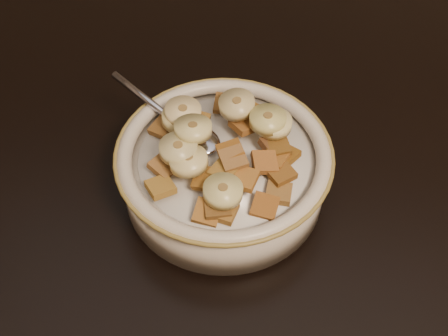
# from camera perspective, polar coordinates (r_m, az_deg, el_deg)

# --- Properties ---
(table) EXTENTS (1.40, 0.90, 0.04)m
(table) POSITION_cam_1_polar(r_m,az_deg,el_deg) (0.56, -7.28, 0.70)
(table) COLOR black
(table) RESTS_ON floor
(cereal_bowl) EXTENTS (0.18, 0.18, 0.04)m
(cereal_bowl) POSITION_cam_1_polar(r_m,az_deg,el_deg) (0.49, 0.00, -0.66)
(cereal_bowl) COLOR #B6A391
(cereal_bowl) RESTS_ON table
(milk) EXTENTS (0.15, 0.15, 0.00)m
(milk) POSITION_cam_1_polar(r_m,az_deg,el_deg) (0.47, 0.00, 0.94)
(milk) COLOR silver
(milk) RESTS_ON cereal_bowl
(spoon) EXTENTS (0.05, 0.05, 0.01)m
(spoon) POSITION_cam_1_polar(r_m,az_deg,el_deg) (0.48, -2.60, 2.88)
(spoon) COLOR #A6AAC2
(spoon) RESTS_ON cereal_bowl
(cereal_square_0) EXTENTS (0.03, 0.03, 0.01)m
(cereal_square_0) POSITION_cam_1_polar(r_m,az_deg,el_deg) (0.47, 5.11, 2.29)
(cereal_square_0) COLOR brown
(cereal_square_0) RESTS_ON milk
(cereal_square_1) EXTENTS (0.03, 0.03, 0.01)m
(cereal_square_1) POSITION_cam_1_polar(r_m,az_deg,el_deg) (0.46, -6.12, 0.23)
(cereal_square_1) COLOR brown
(cereal_square_1) RESTS_ON milk
(cereal_square_2) EXTENTS (0.03, 0.03, 0.01)m
(cereal_square_2) POSITION_cam_1_polar(r_m,az_deg,el_deg) (0.45, 0.01, -0.32)
(cereal_square_2) COLOR olive
(cereal_square_2) RESTS_ON milk
(cereal_square_3) EXTENTS (0.02, 0.02, 0.01)m
(cereal_square_3) POSITION_cam_1_polar(r_m,az_deg,el_deg) (0.48, -2.80, 4.72)
(cereal_square_3) COLOR brown
(cereal_square_3) RESTS_ON milk
(cereal_square_4) EXTENTS (0.03, 0.03, 0.01)m
(cereal_square_4) POSITION_cam_1_polar(r_m,az_deg,el_deg) (0.45, -6.46, -1.93)
(cereal_square_4) COLOR olive
(cereal_square_4) RESTS_ON milk
(cereal_square_5) EXTENTS (0.03, 0.03, 0.01)m
(cereal_square_5) POSITION_cam_1_polar(r_m,az_deg,el_deg) (0.45, 0.66, 1.69)
(cereal_square_5) COLOR brown
(cereal_square_5) RESTS_ON milk
(cereal_square_6) EXTENTS (0.02, 0.02, 0.01)m
(cereal_square_6) POSITION_cam_1_polar(r_m,az_deg,el_deg) (0.45, -1.81, -1.11)
(cereal_square_6) COLOR #905D1C
(cereal_square_6) RESTS_ON milk
(cereal_square_7) EXTENTS (0.02, 0.02, 0.01)m
(cereal_square_7) POSITION_cam_1_polar(r_m,az_deg,el_deg) (0.43, -1.73, -4.53)
(cereal_square_7) COLOR #93571C
(cereal_square_7) RESTS_ON milk
(cereal_square_8) EXTENTS (0.03, 0.03, 0.01)m
(cereal_square_8) POSITION_cam_1_polar(r_m,az_deg,el_deg) (0.45, 5.78, -0.50)
(cereal_square_8) COLOR brown
(cereal_square_8) RESTS_ON milk
(cereal_square_9) EXTENTS (0.02, 0.02, 0.01)m
(cereal_square_9) POSITION_cam_1_polar(r_m,az_deg,el_deg) (0.44, 4.17, -3.92)
(cereal_square_9) COLOR #92501C
(cereal_square_9) RESTS_ON milk
(cereal_square_10) EXTENTS (0.03, 0.03, 0.01)m
(cereal_square_10) POSITION_cam_1_polar(r_m,az_deg,el_deg) (0.49, -6.19, 4.11)
(cereal_square_10) COLOR brown
(cereal_square_10) RESTS_ON milk
(cereal_square_11) EXTENTS (0.03, 0.03, 0.01)m
(cereal_square_11) POSITION_cam_1_polar(r_m,az_deg,el_deg) (0.47, 5.41, 2.21)
(cereal_square_11) COLOR brown
(cereal_square_11) RESTS_ON milk
(cereal_square_12) EXTENTS (0.03, 0.03, 0.01)m
(cereal_square_12) POSITION_cam_1_polar(r_m,az_deg,el_deg) (0.48, -3.27, 3.74)
(cereal_square_12) COLOR brown
(cereal_square_12) RESTS_ON milk
(cereal_square_13) EXTENTS (0.02, 0.02, 0.01)m
(cereal_square_13) POSITION_cam_1_polar(r_m,az_deg,el_deg) (0.44, 2.04, -1.08)
(cereal_square_13) COLOR #92551F
(cereal_square_13) RESTS_ON milk
(cereal_square_14) EXTENTS (0.02, 0.02, 0.01)m
(cereal_square_14) POSITION_cam_1_polar(r_m,az_deg,el_deg) (0.44, -0.06, -4.36)
(cereal_square_14) COLOR olive
(cereal_square_14) RESTS_ON milk
(cereal_square_15) EXTENTS (0.03, 0.03, 0.01)m
(cereal_square_15) POSITION_cam_1_polar(r_m,az_deg,el_deg) (0.48, 2.07, 4.37)
(cereal_square_15) COLOR brown
(cereal_square_15) RESTS_ON milk
(cereal_square_16) EXTENTS (0.03, 0.03, 0.01)m
(cereal_square_16) POSITION_cam_1_polar(r_m,az_deg,el_deg) (0.47, 6.20, 1.36)
(cereal_square_16) COLOR brown
(cereal_square_16) RESTS_ON milk
(cereal_square_17) EXTENTS (0.02, 0.02, 0.01)m
(cereal_square_17) POSITION_cam_1_polar(r_m,az_deg,el_deg) (0.51, 0.15, 6.53)
(cereal_square_17) COLOR brown
(cereal_square_17) RESTS_ON milk
(cereal_square_18) EXTENTS (0.03, 0.03, 0.01)m
(cereal_square_18) POSITION_cam_1_polar(r_m,az_deg,el_deg) (0.46, 5.17, 0.90)
(cereal_square_18) COLOR #9C611D
(cereal_square_18) RESTS_ON milk
(cereal_square_19) EXTENTS (0.03, 0.02, 0.01)m
(cereal_square_19) POSITION_cam_1_polar(r_m,az_deg,el_deg) (0.48, -3.81, 3.62)
(cereal_square_19) COLOR #934D18
(cereal_square_19) RESTS_ON milk
(cereal_square_20) EXTENTS (0.03, 0.03, 0.01)m
(cereal_square_20) POSITION_cam_1_polar(r_m,az_deg,el_deg) (0.51, 0.88, 6.66)
(cereal_square_20) COLOR brown
(cereal_square_20) RESTS_ON milk
(cereal_square_21) EXTENTS (0.02, 0.02, 0.01)m
(cereal_square_21) POSITION_cam_1_polar(r_m,az_deg,el_deg) (0.45, 5.58, -2.54)
(cereal_square_21) COLOR olive
(cereal_square_21) RESTS_ON milk
(cereal_square_22) EXTENTS (0.03, 0.03, 0.01)m
(cereal_square_22) POSITION_cam_1_polar(r_m,az_deg,el_deg) (0.46, 4.15, 0.58)
(cereal_square_22) COLOR #9A511C
(cereal_square_22) RESTS_ON milk
(cereal_square_23) EXTENTS (0.03, 0.03, 0.01)m
(cereal_square_23) POSITION_cam_1_polar(r_m,az_deg,el_deg) (0.45, 0.95, 0.96)
(cereal_square_23) COLOR brown
(cereal_square_23) RESTS_ON milk
(cereal_square_24) EXTENTS (0.02, 0.02, 0.01)m
(cereal_square_24) POSITION_cam_1_polar(r_m,az_deg,el_deg) (0.43, -0.68, -3.96)
(cereal_square_24) COLOR brown
(cereal_square_24) RESTS_ON milk
(cereal_square_25) EXTENTS (0.03, 0.03, 0.01)m
(cereal_square_25) POSITION_cam_1_polar(r_m,az_deg,el_deg) (0.50, 2.86, 5.67)
(cereal_square_25) COLOR brown
(cereal_square_25) RESTS_ON milk
(banana_slice_0) EXTENTS (0.04, 0.04, 0.01)m
(banana_slice_0) POSITION_cam_1_polar(r_m,az_deg,el_deg) (0.48, -4.51, 5.06)
(banana_slice_0) COLOR #D2C271
(banana_slice_0) RESTS_ON milk
(banana_slice_1) EXTENTS (0.03, 0.03, 0.01)m
(banana_slice_1) POSITION_cam_1_polar(r_m,az_deg,el_deg) (0.47, 5.06, 4.56)
(banana_slice_1) COLOR beige
(banana_slice_1) RESTS_ON milk
(banana_slice_2) EXTENTS (0.04, 0.04, 0.01)m
(banana_slice_2) POSITION_cam_1_polar(r_m,az_deg,el_deg) (0.47, 4.46, 4.93)
(banana_slice_2) COLOR #D8CF71
(banana_slice_2) RESTS_ON milk
(banana_slice_3) EXTENTS (0.04, 0.04, 0.02)m
(banana_slice_3) POSITION_cam_1_polar(r_m,az_deg,el_deg) (0.44, -3.62, 0.72)
(banana_slice_3) COLOR #D3B878
(banana_slice_3) RESTS_ON milk
(banana_slice_4) EXTENTS (0.04, 0.04, 0.02)m
(banana_slice_4) POSITION_cam_1_polar(r_m,az_deg,el_deg) (0.46, -3.17, 4.00)
(banana_slice_4) COLOR #FFF48E
(banana_slice_4) RESTS_ON milk
(banana_slice_5) EXTENTS (0.04, 0.04, 0.01)m
(banana_slice_5) POSITION_cam_1_polar(r_m,az_deg,el_deg) (0.48, -4.18, 5.69)
(banana_slice_5) COLOR beige
(banana_slice_5) RESTS_ON milk
(banana_slice_6) EXTENTS (0.04, 0.04, 0.01)m
(banana_slice_6) POSITION_cam_1_polar(r_m,az_deg,el_deg) (0.43, -0.11, -2.36)
(banana_slice_6) COLOR #CCC36E
(banana_slice_6) RESTS_ON milk
(banana_slice_7) EXTENTS (0.04, 0.04, 0.01)m
(banana_slice_7) POSITION_cam_1_polar(r_m,az_deg,el_deg) (0.45, -4.66, 1.96)
(banana_slice_7) COLOR #C8BE80
(banana_slice_7) RESTS_ON milk
(banana_slice_8) EXTENTS (0.04, 0.04, 0.01)m
(banana_slice_8) POSITION_cam_1_polar(r_m,az_deg,el_deg) (0.48, 1.31, 6.47)
(banana_slice_8) COLOR #C9BC7F
(banana_slice_8) RESTS_ON milk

